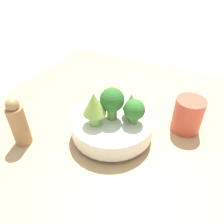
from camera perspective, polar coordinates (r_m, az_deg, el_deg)
The scene contains 9 objects.
ground_plane at distance 0.67m, azimuth 2.05°, elevation -6.25°, with size 6.00×6.00×0.00m, color silver.
table at distance 0.65m, azimuth 2.09°, elevation -5.15°, with size 0.92×0.89×0.03m.
bowl at distance 0.60m, azimuth 0.00°, elevation -3.40°, with size 0.22×0.22×0.06m.
broccoli_floret_center at distance 0.55m, azimuth 0.00°, elevation 2.89°, with size 0.06×0.06×0.09m.
broccoli_floret_back at distance 0.55m, azimuth 5.84°, elevation 0.49°, with size 0.05×0.05×0.07m.
romanesco_piece_far at distance 0.56m, azimuth 5.07°, elevation 2.40°, with size 0.05×0.05×0.07m.
romanesco_piece_near at distance 0.53m, azimuth -4.67°, elevation 1.71°, with size 0.06×0.06×0.09m.
cup at distance 0.64m, azimuth 19.18°, elevation -0.76°, with size 0.08×0.08×0.10m.
pepper_mill at distance 0.60m, azimuth -23.27°, elevation -2.69°, with size 0.04×0.04×0.14m.
Camera 1 is at (0.44, 0.20, 0.46)m, focal length 35.00 mm.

